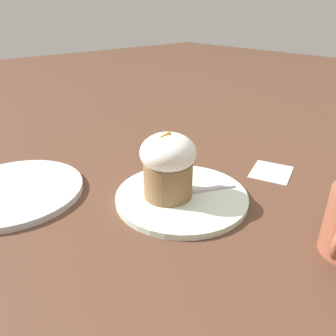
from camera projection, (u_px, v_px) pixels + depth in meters
ground_plane at (182, 199)px, 0.59m from camera, size 4.00×4.00×0.00m
dessert_plate at (182, 196)px, 0.59m from camera, size 0.24×0.24×0.01m
carrot_cake at (168, 164)px, 0.55m from camera, size 0.09×0.09×0.12m
spoon at (189, 192)px, 0.58m from camera, size 0.12×0.07×0.01m
side_plate at (14, 191)px, 0.60m from camera, size 0.25×0.25×0.01m
paper_napkin at (271, 172)px, 0.68m from camera, size 0.11×0.10×0.00m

